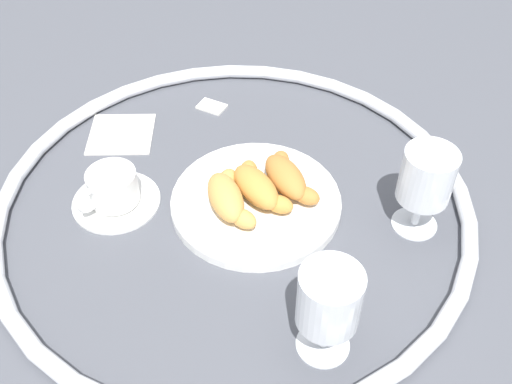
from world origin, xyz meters
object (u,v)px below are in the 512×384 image
Objects in this scene: croissant_small at (258,187)px; coffee_cup_near at (113,191)px; juice_glass_left at (426,179)px; folded_napkin at (121,133)px; croissant_extra at (287,177)px; juice_glass_right at (328,302)px; croissant_large at (228,197)px; pastry_plate at (256,201)px; sugar_packet at (212,106)px.

coffee_cup_near is at bearing -116.70° from croissant_small.
coffee_cup_near is 0.46m from juice_glass_left.
coffee_cup_near reaches higher than folded_napkin.
folded_napkin is (-0.26, -0.19, -0.04)m from croissant_extra.
juice_glass_right is at bearing 11.75° from folded_napkin.
croissant_extra is 0.32m from folded_napkin.
croissant_large is at bearing -176.51° from juice_glass_right.
croissant_large is at bearing 55.72° from coffee_cup_near.
coffee_cup_near reaches higher than pastry_plate.
croissant_small is 0.05m from croissant_extra.
coffee_cup_near is 0.17m from folded_napkin.
croissant_extra is at bearing -33.18° from sugar_packet.
pastry_plate is 0.29m from folded_napkin.
croissant_extra reaches higher than folded_napkin.
juice_glass_right is (0.12, -0.23, 0.00)m from juice_glass_left.
coffee_cup_near is at bearing -111.86° from croissant_extra.
croissant_small is at bearing -125.39° from juice_glass_left.
pastry_plate is at bearing 173.04° from juice_glass_right.
pastry_plate is 5.24× the size of sugar_packet.
sugar_packet is 0.17m from folded_napkin.
juice_glass_left is at bearing 46.26° from croissant_extra.
croissant_small is at bearing -44.01° from sugar_packet.
croissant_large and croissant_small have the same top height.
croissant_small is 0.24m from juice_glass_left.
sugar_packet is at bearing 91.66° from folded_napkin.
pastry_plate is 1.92× the size of croissant_large.
juice_glass_right is (0.36, 0.16, 0.07)m from coffee_cup_near.
pastry_plate is 1.87× the size of juice_glass_left.
juice_glass_left reaches higher than croissant_extra.
juice_glass_left is 2.80× the size of sugar_packet.
croissant_large is at bearing 19.42° from folded_napkin.
juice_glass_left is at bearing 40.26° from folded_napkin.
croissant_extra is 0.28m from juice_glass_right.
croissant_large is 0.26m from juice_glass_right.
croissant_extra is at bearing 90.67° from croissant_large.
croissant_large is 0.97× the size of juice_glass_right.
croissant_small is 0.30m from folded_napkin.
pastry_plate is at bearing -44.68° from sugar_packet.
coffee_cup_near reaches higher than sugar_packet.
croissant_extra is 0.27m from coffee_cup_near.
pastry_plate is 0.27m from sugar_packet.
croissant_large reaches higher than folded_napkin.
croissant_extra is 0.21m from juice_glass_left.
sugar_packet is (-0.16, 0.23, -0.02)m from coffee_cup_near.
croissant_extra is 1.25× the size of folded_napkin.
juice_glass_left is 1.00× the size of juice_glass_right.
croissant_extra is 2.74× the size of sugar_packet.
folded_napkin is (-0.26, -0.09, -0.04)m from croissant_large.
juice_glass_right is at bearing -7.64° from croissant_small.
juice_glass_left is at bearing 54.61° from croissant_small.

